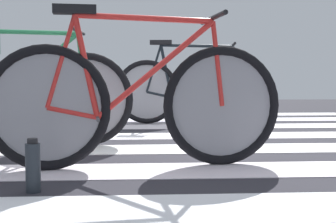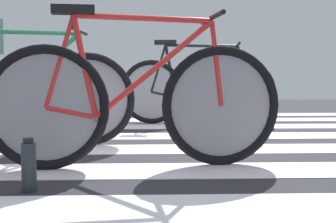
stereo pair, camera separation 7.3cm
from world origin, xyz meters
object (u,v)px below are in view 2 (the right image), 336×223
at_px(bicycle_1_of_3, 135,102).
at_px(bicycle_2_of_3, 22,96).
at_px(water_bottle, 29,166).
at_px(bicycle_3_of_3, 196,90).

distance_m(bicycle_1_of_3, bicycle_2_of_3, 1.29).
height_order(bicycle_2_of_3, water_bottle, bicycle_2_of_3).
xyz_separation_m(bicycle_2_of_3, water_bottle, (0.43, -1.48, -0.27)).
xyz_separation_m(bicycle_3_of_3, water_bottle, (-1.07, -3.03, -0.27)).
height_order(bicycle_1_of_3, bicycle_2_of_3, same).
distance_m(bicycle_1_of_3, water_bottle, 0.78).
relative_size(bicycle_3_of_3, water_bottle, 6.89).
height_order(bicycle_1_of_3, bicycle_3_of_3, same).
bearing_deg(bicycle_2_of_3, water_bottle, -70.81).
bearing_deg(bicycle_3_of_3, bicycle_1_of_3, -96.08).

